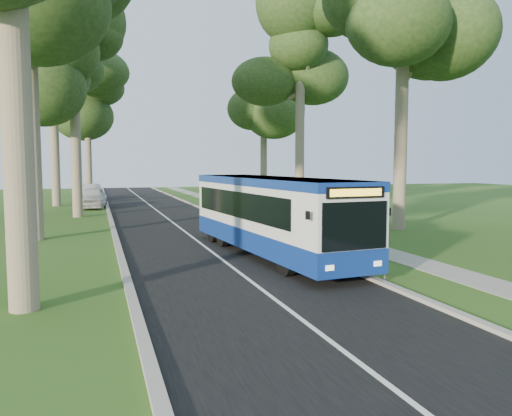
{
  "coord_description": "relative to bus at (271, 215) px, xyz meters",
  "views": [
    {
      "loc": [
        -7.78,
        -16.79,
        3.47
      ],
      "look_at": [
        -1.27,
        3.56,
        1.6
      ],
      "focal_mm": 35.0,
      "sensor_mm": 36.0,
      "label": 1
    }
  ],
  "objects": [
    {
      "name": "road",
      "position": [
        -2.01,
        9.0,
        -1.53
      ],
      "size": [
        7.0,
        100.0,
        0.02
      ],
      "primitive_type": "cube",
      "color": "black",
      "rests_on": "ground"
    },
    {
      "name": "tree_east_c",
      "position": [
        8.29,
        17.0,
        10.09
      ],
      "size": [
        5.2,
        5.2,
        15.71
      ],
      "color": "#7A6B56",
      "rests_on": "ground"
    },
    {
      "name": "kerb_west",
      "position": [
        -5.51,
        9.0,
        -1.48
      ],
      "size": [
        0.25,
        100.0,
        0.12
      ],
      "primitive_type": "cube",
      "color": "#9E9B93",
      "rests_on": "ground"
    },
    {
      "name": "kerb_east",
      "position": [
        1.49,
        9.0,
        -1.48
      ],
      "size": [
        0.25,
        100.0,
        0.12
      ],
      "primitive_type": "cube",
      "color": "#9E9B93",
      "rests_on": "ground"
    },
    {
      "name": "car_white",
      "position": [
        -6.64,
        23.76,
        -0.7
      ],
      "size": [
        2.52,
        5.13,
        1.69
      ],
      "primitive_type": "imported",
      "rotation": [
        0.0,
        0.0,
        -0.11
      ],
      "color": "silver",
      "rests_on": "ground"
    },
    {
      "name": "car_silver",
      "position": [
        -7.04,
        33.22,
        -0.75
      ],
      "size": [
        2.54,
        5.03,
        1.58
      ],
      "primitive_type": "imported",
      "rotation": [
        0.0,
        0.0,
        -0.19
      ],
      "color": "#A9ABB0",
      "rests_on": "ground"
    },
    {
      "name": "tree_west_d",
      "position": [
        -9.51,
        27.0,
        10.89
      ],
      "size": [
        5.2,
        5.2,
        16.8
      ],
      "color": "#7A6B56",
      "rests_on": "ground"
    },
    {
      "name": "ground",
      "position": [
        1.49,
        -1.0,
        -1.54
      ],
      "size": [
        120.0,
        120.0,
        0.0
      ],
      "primitive_type": "plane",
      "color": "#2E541A",
      "rests_on": "ground"
    },
    {
      "name": "tree_east_d",
      "position": [
        9.49,
        29.0,
        9.14
      ],
      "size": [
        5.2,
        5.2,
        14.42
      ],
      "color": "#7A6B56",
      "rests_on": "ground"
    },
    {
      "name": "centre_line",
      "position": [
        -2.01,
        9.0,
        -1.52
      ],
      "size": [
        0.12,
        100.0,
        0.0
      ],
      "primitive_type": "cube",
      "color": "white",
      "rests_on": "road"
    },
    {
      "name": "litter_bin",
      "position": [
        1.99,
        -0.33,
        -1.03
      ],
      "size": [
        0.58,
        0.58,
        1.02
      ],
      "rotation": [
        0.0,
        0.0,
        0.05
      ],
      "color": "black",
      "rests_on": "ground"
    },
    {
      "name": "bus_stop_sign",
      "position": [
        1.79,
        -5.11,
        -0.06
      ],
      "size": [
        0.14,
        0.33,
        2.36
      ],
      "rotation": [
        0.0,
        0.0,
        -0.3
      ],
      "color": "gray",
      "rests_on": "ground"
    },
    {
      "name": "tree_east_b",
      "position": [
        8.99,
        5.0,
        9.46
      ],
      "size": [
        5.2,
        5.2,
        14.85
      ],
      "color": "#7A6B56",
      "rests_on": "ground"
    },
    {
      "name": "footpath",
      "position": [
        4.49,
        9.0,
        -1.53
      ],
      "size": [
        1.5,
        100.0,
        0.02
      ],
      "primitive_type": "cube",
      "color": "gray",
      "rests_on": "ground"
    },
    {
      "name": "bus",
      "position": [
        0.0,
        0.0,
        0.0
      ],
      "size": [
        3.35,
        11.41,
        2.98
      ],
      "rotation": [
        0.0,
        0.0,
        0.09
      ],
      "color": "silver",
      "rests_on": "ground"
    },
    {
      "name": "tree_west_e",
      "position": [
        -7.01,
        37.0,
        8.82
      ],
      "size": [
        5.2,
        5.2,
        13.98
      ],
      "color": "#7A6B56",
      "rests_on": "ground"
    },
    {
      "name": "tree_west_c",
      "position": [
        -7.51,
        17.0,
        8.91
      ],
      "size": [
        5.2,
        5.2,
        14.11
      ],
      "color": "#7A6B56",
      "rests_on": "ground"
    },
    {
      "name": "bus_shelter",
      "position": [
        2.92,
        -0.3,
        0.42
      ],
      "size": [
        2.79,
        3.65,
        2.78
      ],
      "rotation": [
        0.0,
        0.0,
        -0.37
      ],
      "color": "black",
      "rests_on": "ground"
    }
  ]
}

